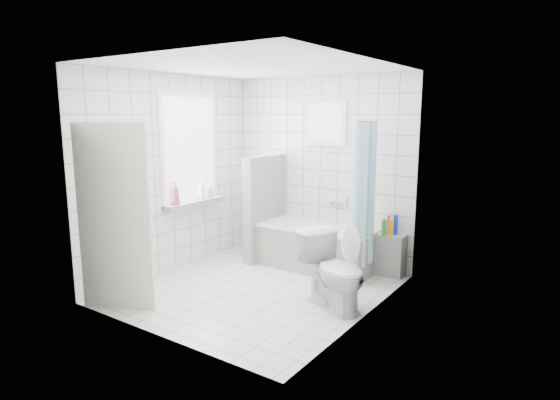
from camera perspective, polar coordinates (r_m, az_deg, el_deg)
The scene contains 19 objects.
ground at distance 5.77m, azimuth -2.83°, elevation -10.74°, with size 3.00×3.00×0.00m, color white.
ceiling at distance 5.40m, azimuth -3.08°, elevation 15.93°, with size 3.00×3.00×0.00m, color white.
wall_back at distance 6.68m, azimuth 4.91°, elevation 3.67°, with size 2.80×0.02×2.60m, color white.
wall_front at distance 4.36m, azimuth -15.02°, elevation -0.25°, with size 2.80×0.02×2.60m, color white.
wall_left at distance 6.38m, azimuth -13.01°, elevation 3.12°, with size 0.02×3.00×2.60m, color white.
wall_right at distance 4.72m, azimuth 10.67°, elevation 0.74°, with size 0.02×3.00×2.60m, color white.
window_left at distance 6.52m, azimuth -10.90°, elevation 6.01°, with size 0.01×0.90×1.40m, color white.
window_back at distance 6.54m, azimuth 5.57°, elevation 9.23°, with size 0.50×0.01×0.50m, color white.
window_sill at distance 6.58m, azimuth -10.41°, elevation -0.44°, with size 0.18×1.02×0.08m, color white.
door at distance 5.23m, azimuth -19.56°, elevation -2.10°, with size 0.04×0.80×2.00m, color silver.
bathtub at distance 6.46m, azimuth 4.59°, elevation -5.69°, with size 1.58×0.77×0.58m.
partition_wall at distance 6.77m, azimuth -1.84°, elevation -0.93°, with size 0.15×0.85×1.50m, color white.
tiled_ledge at distance 6.31m, azimuth 13.16°, elevation -6.50°, with size 0.40×0.24×0.55m, color white.
toilet at distance 5.13m, azimuth 6.69°, elevation -8.58°, with size 0.46×0.81×0.83m, color white.
curtain_rod at distance 5.86m, azimuth 10.97°, elevation 9.45°, with size 0.02×0.02×0.80m, color silver.
shower_curtain at distance 5.82m, azimuth 10.16°, elevation 0.57°, with size 0.14×0.48×1.78m, color #429EC2, non-canonical shape.
tub_faucet at distance 6.57m, azimuth 6.87°, elevation -0.45°, with size 0.18×0.06×0.06m, color silver.
sill_bottles at distance 6.50m, azimuth -10.76°, elevation 1.06°, with size 0.14×0.80×0.31m.
ledge_bottles at distance 6.18m, azimuth 13.30°, elevation -3.08°, with size 0.18×0.17×0.26m.
Camera 1 is at (3.27, -4.27, 2.08)m, focal length 30.00 mm.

